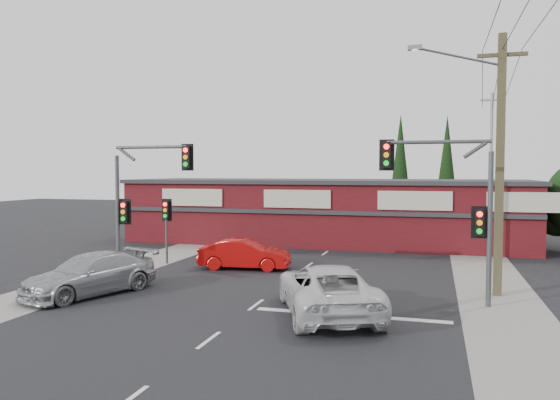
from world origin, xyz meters
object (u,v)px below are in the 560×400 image
(silver_suv, at_px, (90,274))
(red_sedan, at_px, (245,254))
(white_suv, at_px, (328,289))
(shop_building, at_px, (326,210))
(utility_pole, at_px, (496,156))

(silver_suv, distance_m, red_sedan, 7.92)
(silver_suv, relative_size, red_sedan, 1.22)
(white_suv, bearing_deg, shop_building, -100.35)
(red_sedan, relative_size, shop_building, 0.16)
(white_suv, xyz_separation_m, shop_building, (-3.70, 18.50, 1.29))
(white_suv, xyz_separation_m, red_sedan, (-5.51, 7.20, -0.11))
(utility_pole, bearing_deg, white_suv, -141.49)
(silver_suv, height_order, red_sedan, silver_suv)
(white_suv, xyz_separation_m, utility_pole, (5.66, 4.50, 4.55))
(utility_pole, bearing_deg, silver_suv, -164.58)
(silver_suv, distance_m, utility_pole, 16.34)
(red_sedan, bearing_deg, white_suv, -149.36)
(red_sedan, xyz_separation_m, shop_building, (1.81, 11.30, 1.40))
(silver_suv, bearing_deg, utility_pole, 36.07)
(white_suv, distance_m, silver_suv, 9.46)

